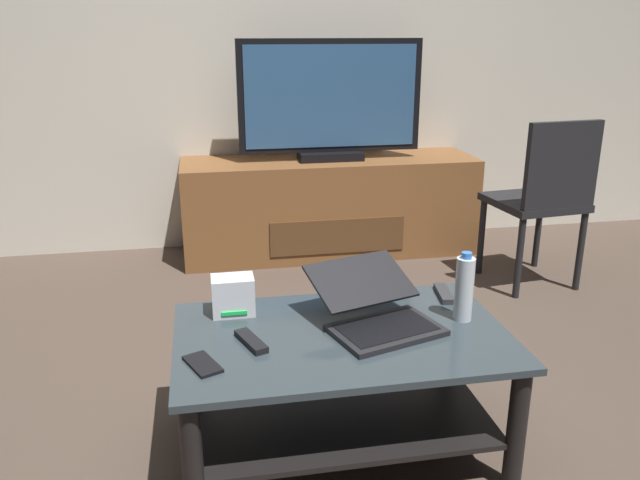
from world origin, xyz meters
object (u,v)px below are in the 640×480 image
object	(u,v)px
media_cabinet	(329,206)
laptop	(376,309)
water_bottle_near	(464,288)
soundbar_remote	(251,341)
coffee_table	(342,371)
cell_phone	(203,364)
dining_chair	(544,194)
router_box	(233,295)
tv_remote	(444,293)
television	(330,103)

from	to	relation	value
media_cabinet	laptop	size ratio (longest dim) A/B	3.91
water_bottle_near	soundbar_remote	distance (m)	0.72
coffee_table	cell_phone	distance (m)	0.48
cell_phone	soundbar_remote	size ratio (longest dim) A/B	0.88
dining_chair	water_bottle_near	size ratio (longest dim) A/B	3.91
router_box	soundbar_remote	bearing A→B (deg)	-80.50
dining_chair	router_box	xyz separation A→B (m)	(-1.71, -1.01, -0.02)
tv_remote	soundbar_remote	bearing A→B (deg)	-152.79
dining_chair	laptop	world-z (taller)	dining_chair
media_cabinet	cell_phone	world-z (taller)	media_cabinet
coffee_table	router_box	distance (m)	0.45
router_box	cell_phone	distance (m)	0.37
coffee_table	water_bottle_near	bearing A→B (deg)	3.61
dining_chair	water_bottle_near	world-z (taller)	dining_chair
router_box	dining_chair	bearing A→B (deg)	30.56
coffee_table	water_bottle_near	xyz separation A→B (m)	(0.42, 0.03, 0.25)
media_cabinet	water_bottle_near	xyz separation A→B (m)	(0.05, -1.99, 0.25)
coffee_table	television	distance (m)	2.13
water_bottle_near	soundbar_remote	bearing A→B (deg)	-176.07
television	laptop	distance (m)	2.02
media_cabinet	laptop	xyz separation A→B (m)	(-0.24, -1.98, 0.19)
media_cabinet	cell_phone	bearing A→B (deg)	-110.61
dining_chair	soundbar_remote	bearing A→B (deg)	-143.25
router_box	cell_phone	size ratio (longest dim) A/B	1.02
laptop	soundbar_remote	size ratio (longest dim) A/B	2.91
laptop	router_box	world-z (taller)	laptop
media_cabinet	soundbar_remote	bearing A→B (deg)	-107.88
television	cell_phone	distance (m)	2.33
coffee_table	television	xyz separation A→B (m)	(0.37, 2.00, 0.64)
cell_phone	coffee_table	bearing A→B (deg)	-7.38
coffee_table	television	bearing A→B (deg)	79.63
laptop	tv_remote	size ratio (longest dim) A/B	2.91
television	dining_chair	size ratio (longest dim) A/B	1.19
cell_phone	soundbar_remote	world-z (taller)	soundbar_remote
media_cabinet	dining_chair	distance (m)	1.30
router_box	water_bottle_near	distance (m)	0.78
coffee_table	dining_chair	world-z (taller)	dining_chair
television	soundbar_remote	world-z (taller)	television
tv_remote	soundbar_remote	distance (m)	0.76
water_bottle_near	cell_phone	distance (m)	0.88
laptop	cell_phone	bearing A→B (deg)	-163.36
cell_phone	tv_remote	size ratio (longest dim) A/B	0.88
television	dining_chair	world-z (taller)	television
router_box	tv_remote	xyz separation A→B (m)	(0.76, 0.01, -0.06)
media_cabinet	coffee_table	bearing A→B (deg)	-100.26
media_cabinet	soundbar_remote	world-z (taller)	media_cabinet
media_cabinet	tv_remote	bearing A→B (deg)	-87.94
router_box	tv_remote	world-z (taller)	router_box
cell_phone	water_bottle_near	bearing A→B (deg)	-13.45
soundbar_remote	laptop	bearing A→B (deg)	-12.07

